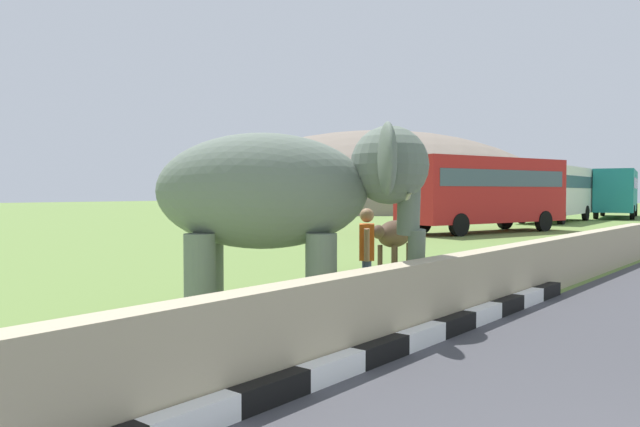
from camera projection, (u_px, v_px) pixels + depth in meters
striped_curb at (233, 405)px, 5.18m from camera, size 16.20×0.20×0.24m
barrier_parapet at (365, 313)px, 7.18m from camera, size 28.00×0.36×1.00m
elephant at (287, 194)px, 9.02m from camera, size 3.76×3.89×2.90m
person_handler at (367, 253)px, 9.98m from camera, size 0.60×0.45×1.66m
bus_red at (484, 188)px, 29.00m from camera, size 9.51×4.99×3.50m
bus_white at (556, 189)px, 39.23m from camera, size 9.89×3.13×3.50m
bus_teal at (617, 190)px, 45.66m from camera, size 10.19×4.26×3.50m
cow_near at (394, 235)px, 14.94m from camera, size 1.92×0.81×1.23m
hill_east at (384, 209)px, 69.99m from camera, size 46.46×37.17×17.37m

